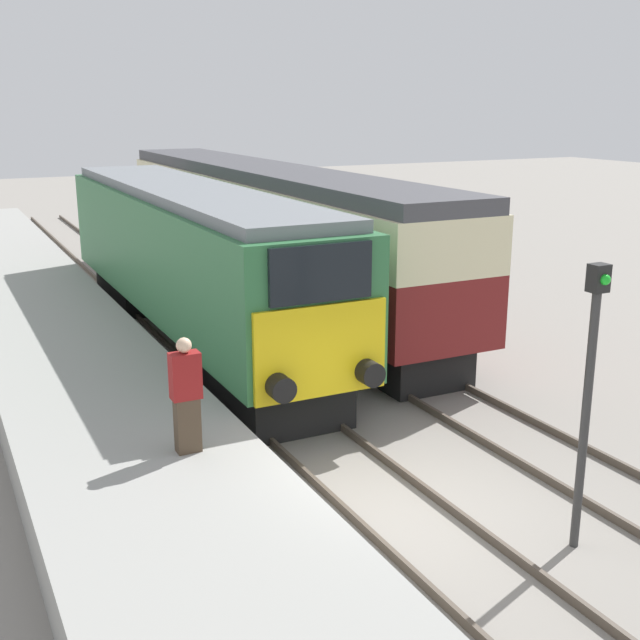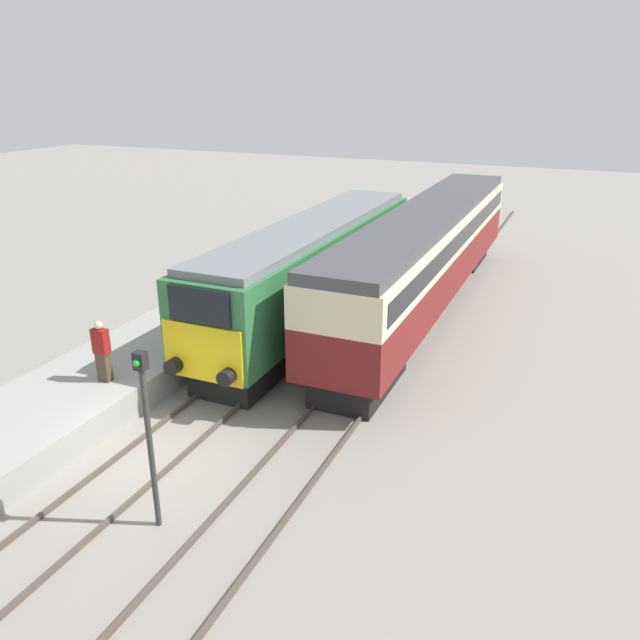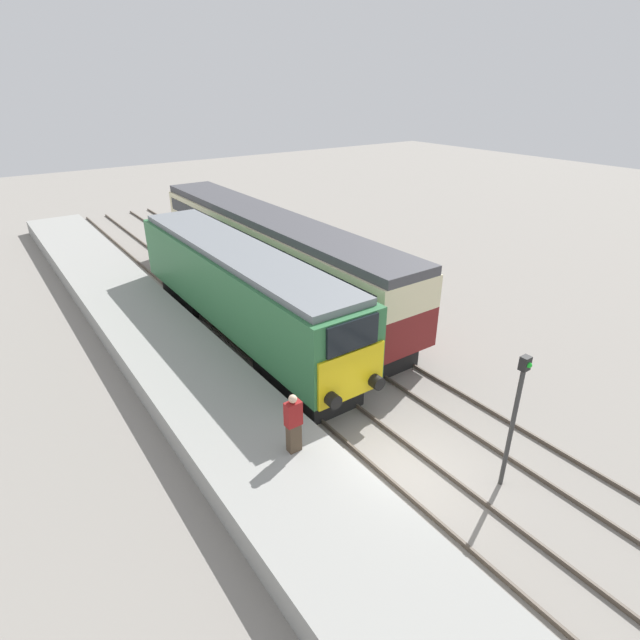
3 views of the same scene
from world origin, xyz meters
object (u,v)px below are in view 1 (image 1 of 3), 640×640
object	(u,v)px
locomotive	(189,256)
signal_post	(589,385)
person_on_platform	(186,395)
passenger_carriage	(264,220)

from	to	relation	value
locomotive	signal_post	distance (m)	11.87
person_on_platform	passenger_carriage	bearing A→B (deg)	62.33
locomotive	signal_post	xyz separation A→B (m)	(1.70, -11.74, 0.14)
person_on_platform	signal_post	bearing A→B (deg)	-38.79
passenger_carriage	signal_post	bearing A→B (deg)	-96.43
locomotive	person_on_platform	world-z (taller)	locomotive
passenger_carriage	person_on_platform	bearing A→B (deg)	-117.67
locomotive	signal_post	world-z (taller)	signal_post
person_on_platform	signal_post	distance (m)	5.64
signal_post	person_on_platform	bearing A→B (deg)	141.21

